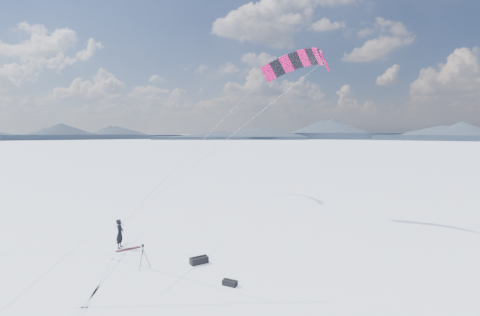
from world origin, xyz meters
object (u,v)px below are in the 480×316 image
object	(u,v)px
snowboard	(128,249)
tripod	(143,253)
snowkiter	(120,248)
gear_bag_b	(230,283)
gear_bag_a	(199,260)

from	to	relation	value
snowboard	tripod	distance (m)	3.39
snowkiter	gear_bag_b	xyz separation A→B (m)	(4.84, -6.96, 0.13)
tripod	gear_bag_b	distance (m)	4.95
snowkiter	gear_bag_a	size ratio (longest dim) A/B	1.71
gear_bag_b	gear_bag_a	bearing A→B (deg)	150.03
snowboard	tripod	world-z (taller)	tripod
snowboard	gear_bag_b	distance (m)	7.83
snowkiter	tripod	distance (m)	3.96
snowkiter	gear_bag_a	distance (m)	5.63
snowboard	gear_bag_a	bearing A→B (deg)	-63.74
tripod	gear_bag_b	xyz separation A→B (m)	(3.66, -3.28, -0.67)
snowkiter	gear_bag_b	size ratio (longest dim) A/B	2.48
snowboard	tripod	size ratio (longest dim) A/B	1.17
snowboard	gear_bag_b	bearing A→B (deg)	-75.47
tripod	gear_bag_a	world-z (taller)	tripod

